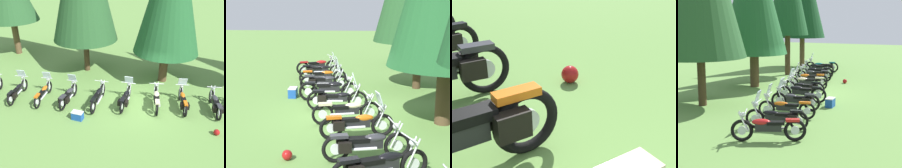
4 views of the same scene
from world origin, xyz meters
The scene contains 1 object.
dropped_helmet centered at (3.74, -1.10, 0.13)m, with size 0.27×0.27×0.27m, color maroon.
Camera 3 is at (-0.18, 0.31, 1.89)m, focal length 47.74 mm.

